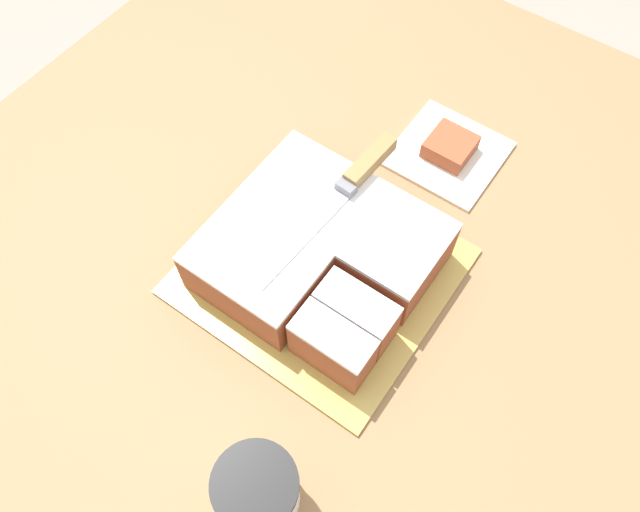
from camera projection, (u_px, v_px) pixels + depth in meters
ground_plane at (292, 431)px, 1.66m from camera, size 8.00×8.00×0.00m
countertop at (283, 377)px, 1.27m from camera, size 1.40×1.10×0.91m
cake_board at (320, 271)px, 0.87m from camera, size 0.32×0.34×0.01m
cake at (319, 253)px, 0.83m from camera, size 0.26×0.27×0.08m
knife at (354, 178)px, 0.83m from camera, size 0.28×0.04×0.02m
coffee_cup at (258, 491)px, 0.68m from camera, size 0.09×0.09×0.10m
paper_napkin at (448, 153)px, 0.97m from camera, size 0.16×0.16×0.01m
brownie at (450, 146)px, 0.95m from camera, size 0.07×0.07×0.03m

